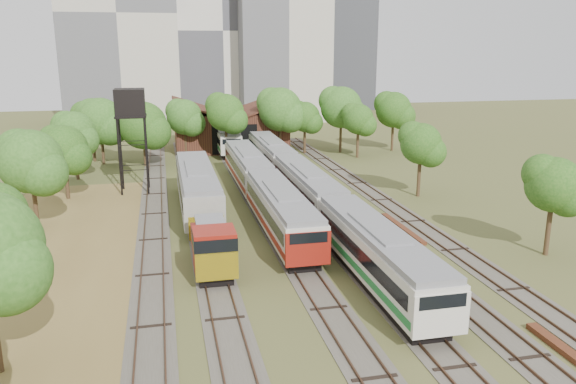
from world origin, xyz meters
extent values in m
plane|color=#475123|center=(0.00, 0.00, 0.00)|extent=(240.00, 240.00, 0.00)
cube|color=brown|center=(-18.00, 8.00, 0.02)|extent=(14.00, 60.00, 0.04)
cube|color=#4C473D|center=(-12.00, 25.00, 0.03)|extent=(2.60, 80.00, 0.06)
cube|color=#472D1E|center=(-12.72, 25.00, 0.12)|extent=(0.08, 80.00, 0.14)
cube|color=#472D1E|center=(-11.28, 25.00, 0.12)|extent=(0.08, 80.00, 0.14)
cube|color=#4C473D|center=(-8.00, 25.00, 0.03)|extent=(2.60, 80.00, 0.06)
cube|color=#472D1E|center=(-8.72, 25.00, 0.12)|extent=(0.08, 80.00, 0.14)
cube|color=#472D1E|center=(-7.28, 25.00, 0.12)|extent=(0.08, 80.00, 0.14)
cube|color=#4C473D|center=(-2.00, 25.00, 0.03)|extent=(2.60, 80.00, 0.06)
cube|color=#472D1E|center=(-2.72, 25.00, 0.12)|extent=(0.08, 80.00, 0.14)
cube|color=#472D1E|center=(-1.28, 25.00, 0.12)|extent=(0.08, 80.00, 0.14)
cube|color=#4C473D|center=(2.00, 25.00, 0.03)|extent=(2.60, 80.00, 0.06)
cube|color=#472D1E|center=(1.28, 25.00, 0.12)|extent=(0.08, 80.00, 0.14)
cube|color=#472D1E|center=(2.72, 25.00, 0.12)|extent=(0.08, 80.00, 0.14)
cube|color=#4C473D|center=(6.00, 25.00, 0.03)|extent=(2.60, 80.00, 0.06)
cube|color=#472D1E|center=(5.28, 25.00, 0.12)|extent=(0.08, 80.00, 0.14)
cube|color=#472D1E|center=(6.72, 25.00, 0.12)|extent=(0.08, 80.00, 0.14)
cube|color=#4C473D|center=(10.00, 25.00, 0.03)|extent=(2.60, 80.00, 0.06)
cube|color=#472D1E|center=(9.28, 25.00, 0.12)|extent=(0.08, 80.00, 0.14)
cube|color=#472D1E|center=(10.72, 25.00, 0.12)|extent=(0.08, 80.00, 0.14)
cube|color=black|center=(-2.00, 16.41, 0.41)|extent=(2.27, 15.64, 0.82)
cube|color=beige|center=(-2.00, 16.41, 2.11)|extent=(2.99, 17.00, 2.57)
cube|color=black|center=(-2.00, 16.41, 2.42)|extent=(3.05, 15.64, 0.88)
cube|color=slate|center=(-2.00, 16.41, 3.58)|extent=(2.75, 16.66, 0.37)
cube|color=maroon|center=(-2.00, 16.41, 1.39)|extent=(3.05, 16.66, 0.46)
cube|color=maroon|center=(-2.00, 7.96, 1.98)|extent=(3.03, 0.25, 2.32)
cube|color=black|center=(-2.00, 33.91, 0.41)|extent=(2.27, 15.64, 0.82)
cube|color=beige|center=(-2.00, 33.91, 2.11)|extent=(2.99, 17.00, 2.57)
cube|color=black|center=(-2.00, 33.91, 2.42)|extent=(3.05, 15.64, 0.88)
cube|color=slate|center=(-2.00, 33.91, 3.58)|extent=(2.75, 16.66, 0.37)
cube|color=maroon|center=(-2.00, 33.91, 1.39)|extent=(3.05, 16.66, 0.46)
cube|color=black|center=(2.00, 6.00, 0.41)|extent=(2.23, 15.64, 0.81)
cube|color=beige|center=(2.00, 6.00, 2.08)|extent=(2.94, 17.00, 2.54)
cube|color=black|center=(2.00, 6.00, 2.38)|extent=(3.00, 15.64, 0.86)
cube|color=slate|center=(2.00, 6.00, 3.53)|extent=(2.71, 16.66, 0.37)
cube|color=#1A6B2E|center=(2.00, 6.00, 1.37)|extent=(3.00, 16.66, 0.46)
cube|color=beige|center=(2.00, -2.45, 1.95)|extent=(2.98, 0.25, 2.28)
cube|color=black|center=(2.00, 23.50, 0.41)|extent=(2.23, 15.64, 0.81)
cube|color=beige|center=(2.00, 23.50, 2.08)|extent=(2.94, 17.00, 2.54)
cube|color=black|center=(2.00, 23.50, 2.38)|extent=(3.00, 15.64, 0.86)
cube|color=slate|center=(2.00, 23.50, 3.53)|extent=(2.71, 16.66, 0.37)
cube|color=#1A6B2E|center=(2.00, 23.50, 1.37)|extent=(3.00, 16.66, 0.46)
cube|color=black|center=(2.00, 41.00, 0.41)|extent=(2.23, 15.64, 0.81)
cube|color=beige|center=(2.00, 41.00, 2.08)|extent=(2.94, 17.00, 2.54)
cube|color=black|center=(2.00, 41.00, 2.38)|extent=(3.00, 15.64, 0.86)
cube|color=slate|center=(2.00, 41.00, 3.53)|extent=(2.71, 16.66, 0.37)
cube|color=#1A6B2E|center=(2.00, 41.00, 1.37)|extent=(3.00, 16.66, 0.46)
cube|color=black|center=(-2.00, 56.00, 0.40)|extent=(2.18, 14.72, 0.79)
cube|color=beige|center=(-2.00, 56.00, 2.03)|extent=(2.87, 16.00, 2.48)
cube|color=black|center=(-2.00, 56.00, 2.33)|extent=(2.93, 14.72, 0.84)
cube|color=slate|center=(-2.00, 56.00, 3.45)|extent=(2.64, 15.68, 0.36)
cube|color=#1A6B2E|center=(-2.00, 56.00, 1.34)|extent=(2.93, 15.68, 0.45)
cube|color=beige|center=(-2.00, 48.05, 1.91)|extent=(2.91, 0.25, 2.23)
cube|color=black|center=(-8.00, 11.15, 0.44)|extent=(2.16, 7.20, 0.88)
cube|color=maroon|center=(-8.00, 11.95, 1.62)|extent=(2.45, 4.40, 1.47)
cube|color=maroon|center=(-8.00, 8.55, 2.21)|extent=(2.65, 2.55, 2.65)
cube|color=black|center=(-8.00, 8.55, 2.84)|extent=(2.70, 2.60, 0.88)
cube|color=gold|center=(-8.00, 7.20, 1.57)|extent=(2.65, 0.20, 1.76)
cube|color=gold|center=(-8.00, 15.10, 1.57)|extent=(2.65, 0.20, 1.76)
cube|color=slate|center=(-8.00, 11.15, 3.23)|extent=(1.96, 3.60, 0.20)
cube|color=black|center=(-8.00, 25.15, 0.44)|extent=(2.43, 16.56, 0.89)
cube|color=gray|center=(-8.00, 25.15, 2.27)|extent=(3.21, 18.00, 2.77)
cube|color=black|center=(-8.00, 25.15, 2.60)|extent=(3.27, 16.56, 0.94)
cube|color=slate|center=(-8.00, 25.15, 3.85)|extent=(2.95, 17.64, 0.40)
cylinder|color=black|center=(-15.22, 32.62, 3.91)|extent=(0.20, 0.20, 7.83)
cylinder|color=black|center=(-12.57, 32.62, 3.91)|extent=(0.20, 0.20, 7.83)
cylinder|color=black|center=(-15.22, 35.26, 3.91)|extent=(0.20, 0.20, 7.83)
cylinder|color=black|center=(-12.57, 35.26, 3.91)|extent=(0.20, 0.20, 7.83)
cube|color=black|center=(-13.89, 33.94, 7.93)|extent=(3.08, 3.08, 0.20)
cube|color=black|center=(-13.89, 33.94, 9.35)|extent=(2.94, 2.94, 2.64)
cube|color=#5D2E1A|center=(8.20, 15.91, 0.13)|extent=(0.50, 8.01, 0.26)
cube|color=#381B14|center=(-1.00, 58.00, 2.75)|extent=(16.00, 11.00, 5.50)
cube|color=#381B14|center=(-5.00, 58.00, 6.10)|extent=(8.45, 11.55, 2.96)
cube|color=#381B14|center=(3.00, 58.00, 6.10)|extent=(8.45, 11.55, 2.96)
cube|color=black|center=(-1.00, 52.55, 2.20)|extent=(6.40, 0.15, 4.12)
cylinder|color=#382616|center=(-21.57, 12.18, 1.72)|extent=(0.36, 0.36, 3.45)
cylinder|color=#382616|center=(-21.49, 23.14, 2.22)|extent=(0.36, 0.36, 4.44)
sphere|color=#1B4D14|center=(-21.49, 23.14, 5.66)|extent=(5.24, 5.24, 5.24)
cylinder|color=#382616|center=(-20.38, 32.36, 1.98)|extent=(0.36, 0.36, 3.97)
sphere|color=#1B4D14|center=(-20.38, 32.36, 5.05)|extent=(4.71, 4.71, 4.71)
cylinder|color=#382616|center=(-20.61, 41.29, 2.11)|extent=(0.36, 0.36, 4.21)
sphere|color=#1B4D14|center=(-20.61, 41.29, 5.36)|extent=(4.85, 4.85, 4.85)
cylinder|color=#382616|center=(-19.85, 52.00, 2.12)|extent=(0.36, 0.36, 4.23)
sphere|color=#1B4D14|center=(-19.85, 52.00, 5.39)|extent=(5.17, 5.17, 5.17)
cylinder|color=#382616|center=(-19.86, 63.09, 1.98)|extent=(0.36, 0.36, 3.96)
sphere|color=#1B4D14|center=(-19.86, 63.09, 5.04)|extent=(3.86, 3.86, 3.86)
cylinder|color=#382616|center=(-18.51, 49.84, 2.19)|extent=(0.36, 0.36, 4.38)
sphere|color=#1B4D14|center=(-18.51, 49.84, 5.57)|extent=(5.96, 5.96, 5.96)
cylinder|color=#382616|center=(-13.17, 47.18, 2.05)|extent=(0.36, 0.36, 4.10)
sphere|color=#1B4D14|center=(-13.17, 47.18, 5.22)|extent=(5.96, 5.96, 5.96)
cylinder|color=#382616|center=(-7.81, 52.58, 2.16)|extent=(0.36, 0.36, 4.32)
sphere|color=#1B4D14|center=(-7.81, 52.58, 5.50)|extent=(4.82, 4.82, 4.82)
cylinder|color=#382616|center=(-2.67, 48.22, 2.53)|extent=(0.36, 0.36, 5.06)
sphere|color=#1B4D14|center=(-2.67, 48.22, 6.44)|extent=(4.92, 4.92, 4.92)
cylinder|color=#382616|center=(5.47, 52.25, 2.46)|extent=(0.36, 0.36, 4.93)
sphere|color=#1B4D14|center=(5.47, 52.25, 6.27)|extent=(6.14, 6.14, 6.14)
cylinder|color=#382616|center=(8.87, 51.50, 2.05)|extent=(0.36, 0.36, 4.10)
sphere|color=#1B4D14|center=(8.87, 51.50, 5.22)|extent=(4.28, 4.28, 4.28)
cylinder|color=#382616|center=(14.15, 51.26, 2.54)|extent=(0.36, 0.36, 5.08)
sphere|color=#1B4D14|center=(14.15, 51.26, 6.47)|extent=(5.88, 5.88, 5.88)
cylinder|color=#382616|center=(21.96, 50.86, 2.35)|extent=(0.36, 0.36, 4.70)
sphere|color=#1B4D14|center=(21.96, 50.86, 5.98)|extent=(5.16, 5.16, 5.16)
cylinder|color=#382616|center=(15.97, 8.17, 2.07)|extent=(0.36, 0.36, 4.14)
sphere|color=#1B4D14|center=(15.97, 8.17, 5.27)|extent=(3.95, 3.95, 3.95)
cylinder|color=#382616|center=(14.21, 25.69, 2.13)|extent=(0.36, 0.36, 4.25)
sphere|color=#1B4D14|center=(14.21, 25.69, 5.41)|extent=(4.11, 4.11, 4.11)
cylinder|color=#382616|center=(15.18, 46.87, 2.08)|extent=(0.36, 0.36, 4.16)
sphere|color=#1B4D14|center=(15.18, 46.87, 5.29)|extent=(4.13, 4.13, 4.13)
cube|color=#B9B0A1|center=(-18.00, 95.00, 21.00)|extent=(22.00, 16.00, 42.00)
cube|color=beige|center=(2.00, 100.00, 18.00)|extent=(20.00, 18.00, 36.00)
cube|color=#B9B0A1|center=(14.00, 92.00, 24.00)|extent=(18.00, 16.00, 48.00)
cube|color=#393B40|center=(34.00, 110.00, 14.00)|extent=(12.00, 12.00, 28.00)
camera|label=1|loc=(-10.80, -25.28, 14.63)|focal=35.00mm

